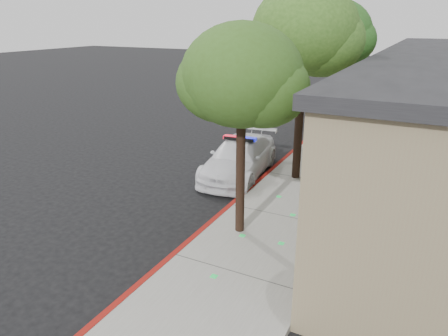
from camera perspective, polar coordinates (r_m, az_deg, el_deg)
The scene contains 7 objects.
ground at distance 9.80m, azimuth -7.30°, elevation -12.44°, with size 120.00×120.00×0.00m, color black.
sidewalk at distance 11.49m, azimuth 7.93°, elevation -6.87°, with size 3.20×60.00×0.15m, color gray.
red_curb at distance 12.01m, azimuth 0.96°, elevation -5.40°, with size 0.14×60.00×0.16m, color #9D1911.
police_car at distance 14.39m, azimuth 2.18°, elevation 1.46°, with size 2.24×4.63×1.42m.
street_tree_near at distance 9.40m, azimuth 2.49°, elevation 12.08°, with size 3.05×2.77×5.08m.
street_tree_mid at distance 13.31m, azimuth 11.30°, elevation 17.82°, with size 3.49×3.23×6.17m.
street_tree_far at distance 18.72m, azimuth 15.14°, elevation 17.42°, with size 3.39×3.12×5.90m.
Camera 1 is at (4.81, -6.74, 5.24)m, focal length 32.81 mm.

